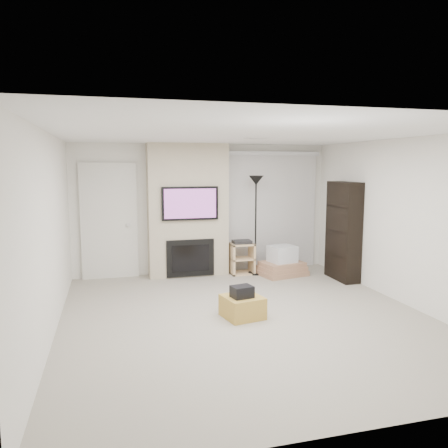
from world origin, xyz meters
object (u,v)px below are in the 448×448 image
object	(u,v)px
ottoman	(242,307)
box_stack	(282,264)
floor_lamp	(256,197)
av_stand	(242,256)
bookshelf	(343,231)

from	to	relation	value
ottoman	box_stack	xyz separation A→B (m)	(1.44, 2.07, 0.07)
floor_lamp	box_stack	xyz separation A→B (m)	(0.47, -0.21, -1.28)
av_stand	bookshelf	xyz separation A→B (m)	(1.67, -0.87, 0.55)
floor_lamp	bookshelf	bearing A→B (deg)	-28.61
av_stand	floor_lamp	bearing A→B (deg)	-19.45
ottoman	bookshelf	world-z (taller)	bookshelf
ottoman	floor_lamp	distance (m)	2.82
floor_lamp	av_stand	xyz separation A→B (m)	(-0.25, 0.09, -1.15)
ottoman	av_stand	bearing A→B (deg)	73.05
av_stand	ottoman	bearing A→B (deg)	-106.95
floor_lamp	av_stand	size ratio (longest dim) A/B	2.88
ottoman	box_stack	world-z (taller)	box_stack
av_stand	box_stack	world-z (taller)	av_stand
floor_lamp	bookshelf	world-z (taller)	floor_lamp
av_stand	bookshelf	distance (m)	1.96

